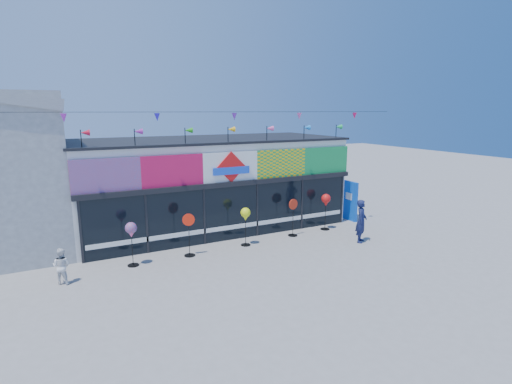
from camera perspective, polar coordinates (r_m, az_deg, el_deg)
ground at (r=14.15m, az=2.19°, el=-10.66°), size 80.00×80.00×0.00m
kite_shop at (r=18.80m, az=-6.68°, el=1.36°), size 16.00×5.70×5.31m
blue_sign at (r=20.25m, az=13.27°, el=-1.22°), size 0.18×0.97×1.94m
spinner_0 at (r=14.50m, az=-17.41°, el=-5.35°), size 0.40×0.40×1.58m
spinner_1 at (r=15.09m, az=-9.55°, el=-5.90°), size 0.45×0.42×1.63m
spinner_2 at (r=15.93m, az=-1.51°, el=-3.35°), size 0.40×0.40×1.56m
spinner_3 at (r=17.31m, az=5.31°, el=-3.50°), size 0.46×0.42×1.64m
spinner_4 at (r=18.32m, az=9.95°, el=-1.29°), size 0.42×0.42×1.66m
adult_man at (r=17.00m, az=14.81°, el=-4.04°), size 0.77×0.75×1.78m
child at (r=14.07m, az=-26.03°, el=-9.48°), size 0.65×0.57×1.16m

